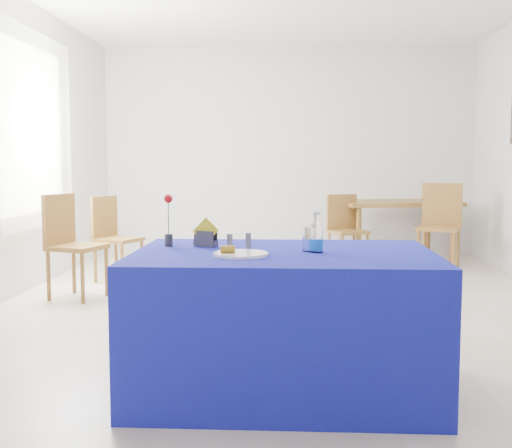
{
  "coord_description": "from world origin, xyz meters",
  "views": [
    {
      "loc": [
        0.04,
        -5.29,
        1.23
      ],
      "look_at": [
        -0.14,
        -2.02,
        0.92
      ],
      "focal_mm": 45.0,
      "sensor_mm": 36.0,
      "label": 1
    }
  ],
  "objects": [
    {
      "name": "water_bottle",
      "position": [
        0.18,
        -1.9,
        0.83
      ],
      "size": [
        0.08,
        0.08,
        0.21
      ],
      "color": "white",
      "rests_on": "blue_table"
    },
    {
      "name": "blue_table",
      "position": [
        0.01,
        -1.89,
        0.38
      ],
      "size": [
        1.6,
        1.1,
        0.76
      ],
      "color": "#101593",
      "rests_on": "floor"
    },
    {
      "name": "pepper_shaker",
      "position": [
        -0.19,
        -1.76,
        0.8
      ],
      "size": [
        0.03,
        0.03,
        0.08
      ],
      "primitive_type": "cylinder",
      "color": "slate",
      "rests_on": "blue_table"
    },
    {
      "name": "chair_win_b",
      "position": [
        -1.82,
        1.25,
        0.51
      ],
      "size": [
        0.52,
        0.52,
        0.89
      ],
      "rotation": [
        0.0,
        0.0,
        1.18
      ],
      "color": "brown",
      "rests_on": "floor"
    },
    {
      "name": "rose_vase",
      "position": [
        -0.65,
        -1.71,
        0.9
      ],
      "size": [
        0.05,
        0.05,
        0.3
      ],
      "color": "#26262B",
      "rests_on": "blue_table"
    },
    {
      "name": "chair_win_a",
      "position": [
        -1.97,
        0.4,
        0.55
      ],
      "size": [
        0.54,
        0.54,
        0.95
      ],
      "rotation": [
        0.0,
        0.0,
        1.26
      ],
      "color": "brown",
      "rests_on": "floor"
    },
    {
      "name": "banana_pieces",
      "position": [
        -0.28,
        -2.06,
        0.79
      ],
      "size": [
        0.08,
        0.04,
        0.04
      ],
      "color": "gold",
      "rests_on": "plate"
    },
    {
      "name": "floor",
      "position": [
        0.0,
        0.0,
        0.0
      ],
      "size": [
        7.0,
        7.0,
        0.0
      ],
      "primitive_type": "plane",
      "color": "beige",
      "rests_on": "ground"
    },
    {
      "name": "napkin_holder",
      "position": [
        -0.44,
        -1.7,
        0.81
      ],
      "size": [
        0.15,
        0.1,
        0.17
      ],
      "color": "#35353A",
      "rests_on": "blue_table"
    },
    {
      "name": "chair_bg_left",
      "position": [
        0.69,
        2.31,
        0.5
      ],
      "size": [
        0.5,
        0.5,
        0.86
      ],
      "rotation": [
        0.0,
        0.0,
        0.4
      ],
      "color": "brown",
      "rests_on": "floor"
    },
    {
      "name": "drinking_glass",
      "position": [
        0.14,
        -1.87,
        0.82
      ],
      "size": [
        0.07,
        0.07,
        0.13
      ],
      "primitive_type": "cylinder",
      "color": "white",
      "rests_on": "blue_table"
    },
    {
      "name": "chair_bg_right",
      "position": [
        1.75,
        2.09,
        0.58
      ],
      "size": [
        0.58,
        0.58,
        1.0
      ],
      "rotation": [
        0.0,
        0.0,
        -0.37
      ],
      "color": "brown",
      "rests_on": "floor"
    },
    {
      "name": "plate",
      "position": [
        -0.21,
        -2.05,
        0.77
      ],
      "size": [
        0.29,
        0.29,
        0.01
      ],
      "primitive_type": "cylinder",
      "color": "white",
      "rests_on": "blue_table"
    },
    {
      "name": "curtain",
      "position": [
        -2.4,
        0.8,
        1.55
      ],
      "size": [
        0.04,
        1.75,
        1.85
      ],
      "primitive_type": "cube",
      "color": "white",
      "rests_on": "room_shell"
    },
    {
      "name": "salt_shaker",
      "position": [
        -0.29,
        -1.82,
        0.8
      ],
      "size": [
        0.03,
        0.03,
        0.08
      ],
      "primitive_type": "cylinder",
      "color": "slate",
      "rests_on": "blue_table"
    },
    {
      "name": "oak_table",
      "position": [
        1.37,
        2.84,
        0.68
      ],
      "size": [
        1.61,
        1.22,
        0.76
      ],
      "color": "brown",
      "rests_on": "floor"
    },
    {
      "name": "window_pane",
      "position": [
        -2.47,
        0.8,
        1.55
      ],
      "size": [
        0.04,
        1.5,
        1.6
      ],
      "primitive_type": "cube",
      "color": "white",
      "rests_on": "room_shell"
    },
    {
      "name": "room_shell",
      "position": [
        0.0,
        0.0,
        1.75
      ],
      "size": [
        7.0,
        7.0,
        7.0
      ],
      "color": "silver",
      "rests_on": "ground"
    }
  ]
}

